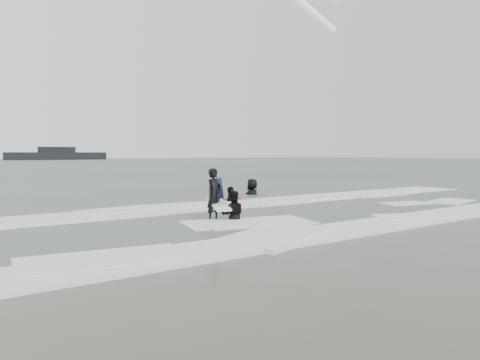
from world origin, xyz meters
TOP-DOWN VIEW (x-y plane):
  - ground at (0.00, 0.00)m, footprint 320.00×320.00m
  - surfer_centre at (-2.49, 2.96)m, footprint 0.70×0.56m
  - surfer_wading at (-2.00, 2.66)m, footprint 0.92×0.86m
  - surfer_right_near at (1.13, 7.18)m, footprint 1.14×0.98m
  - surfer_right_far at (3.87, 9.23)m, footprint 1.15×1.08m
  - surf_foam at (0.00, 3.70)m, footprint 30.03×9.06m
  - bodyboards at (-0.98, 4.49)m, footprint 4.85×5.63m
  - vessel_horizon at (28.93, 137.42)m, footprint 28.76×5.14m

SIDE VIEW (x-z plane):
  - ground at x=0.00m, z-range 0.00..0.00m
  - surfer_centre at x=-2.49m, z-range -0.83..0.83m
  - surfer_wading at x=-2.00m, z-range -0.75..0.75m
  - surfer_right_near at x=1.13m, z-range -0.92..0.92m
  - surfer_right_far at x=3.87m, z-range -0.99..0.99m
  - surf_foam at x=0.00m, z-range 0.00..0.08m
  - bodyboards at x=-0.98m, z-range -0.13..1.12m
  - vessel_horizon at x=28.93m, z-range -0.50..3.40m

